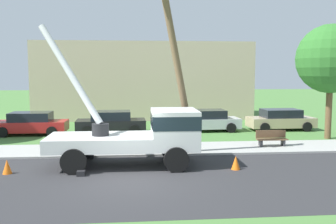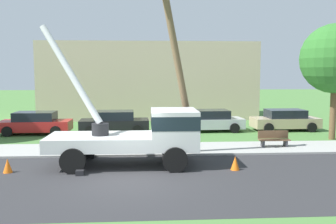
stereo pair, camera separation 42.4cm
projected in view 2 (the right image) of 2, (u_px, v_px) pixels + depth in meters
name	position (u px, v px, depth m)	size (l,w,h in m)	color
ground_plane	(137.00, 130.00, 25.58)	(120.00, 120.00, 0.00)	#477538
road_asphalt	(130.00, 180.00, 13.67)	(80.00, 7.65, 0.01)	#2B2B2D
sidewalk_strip	(134.00, 149.00, 18.93)	(80.00, 2.97, 0.10)	#9E9E99
utility_truck	(143.00, 132.00, 15.77)	(6.76, 3.20, 5.98)	silver
leaning_utility_pole	(177.00, 58.00, 17.34)	(2.61, 1.31, 8.86)	brown
traffic_cone_ahead	(235.00, 163.00, 15.08)	(0.36, 0.36, 0.56)	orange
traffic_cone_behind	(8.00, 166.00, 14.67)	(0.36, 0.36, 0.56)	orange
parked_sedan_red	(35.00, 123.00, 23.81)	(4.41, 2.03, 1.42)	#B21E1E
parked_sedan_black	(114.00, 122.00, 24.34)	(4.47, 2.13, 1.42)	black
parked_sedan_silver	(210.00, 121.00, 25.00)	(4.47, 2.14, 1.42)	#B7B7BF
parked_sedan_tan	(285.00, 120.00, 25.33)	(4.45, 2.10, 1.42)	tan
park_bench	(274.00, 139.00, 19.41)	(1.60, 0.45, 0.90)	brown
roadside_tree_near	(335.00, 59.00, 21.54)	(4.01, 4.01, 6.71)	brown
lowrise_building_backdrop	(149.00, 81.00, 32.95)	(18.00, 6.00, 6.40)	#C6B293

